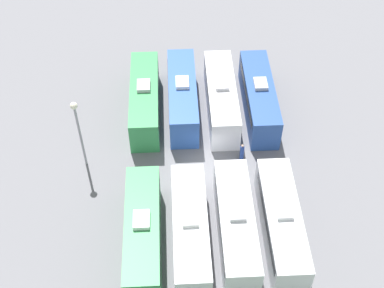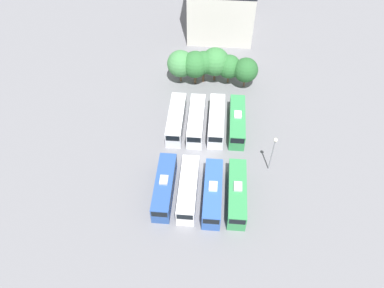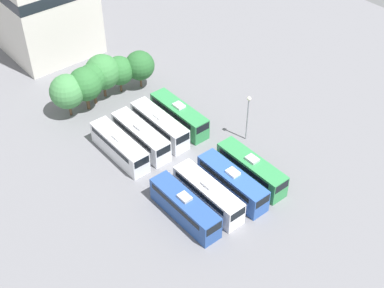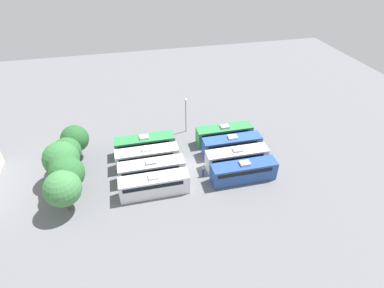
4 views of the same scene
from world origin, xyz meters
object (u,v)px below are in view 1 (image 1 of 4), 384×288
Objects in this scene: bus_7 at (143,232)px; worker_person at (242,152)px; bus_5 at (236,225)px; bus_0 at (259,97)px; bus_2 at (183,96)px; bus_6 at (190,230)px; bus_1 at (221,98)px; light_pole at (78,124)px; bus_3 at (145,99)px; bus_4 at (281,223)px.

bus_7 reaches higher than worker_person.
bus_5 reaches higher than worker_person.
bus_0 and bus_2 have the same top height.
bus_6 is (7.15, 14.48, 0.00)m from bus_0.
bus_1 is 1.45× the size of light_pole.
bus_3 and bus_4 have the same top height.
bus_7 is at bearing 2.94° from bus_5.
bus_6 is at bearing 63.71° from bus_0.
bus_5 is 5.84× the size of worker_person.
bus_0 is 1.00× the size of bus_1.
bus_4 is at bearing 179.43° from bus_5.
bus_0 is at bearing -159.59° from light_pole.
bus_5 is at bearing 79.95° from worker_person.
bus_2 is at bearing -76.52° from bus_5.
bus_5 is (3.67, 14.15, 0.00)m from bus_0.
worker_person is at bearing 69.70° from bus_0.
bus_2 is at bearing -143.54° from light_pole.
bus_0 is at bearing 175.83° from bus_2.
bus_4 is at bearing 115.42° from bus_2.
bus_4 is 1.45× the size of light_pole.
bus_4 is 1.00× the size of bus_5.
bus_0 is at bearing -116.29° from bus_6.
bus_0 is 16.15m from bus_6.
bus_1 is 1.00× the size of bus_2.
bus_6 is (3.49, 0.32, 0.00)m from bus_5.
bus_1 is (3.55, -0.12, 0.00)m from bus_0.
bus_7 is (10.72, 14.52, 0.00)m from bus_0.
bus_5 is at bearing -174.70° from bus_6.
bus_5 is at bearing -177.06° from bus_7.
bus_2 is 1.00× the size of bus_3.
bus_0 is 1.00× the size of bus_4.
bus_4 is 1.00× the size of bus_6.
bus_0 is at bearing 178.14° from bus_1.
bus_7 is 10.54m from light_pole.
bus_4 is 1.00× the size of bus_7.
bus_4 is at bearing 103.99° from worker_person.
bus_2 reaches higher than worker_person.
bus_4 and bus_7 have the same top height.
bus_0 is 18.04m from bus_7.
bus_0 is 3.55m from bus_1.
bus_0 and bus_4 have the same top height.
light_pole reaches higher than bus_7.
bus_6 is (6.96, 0.29, 0.00)m from bus_4.
bus_3 and bus_5 have the same top height.
bus_5 is (3.47, -0.03, 0.00)m from bus_4.
bus_4 is 10.53m from bus_7.
bus_5 is at bearing 89.52° from bus_1.
bus_7 is at bearing 0.62° from bus_6.
bus_3 is at bearing -1.44° from bus_0.
worker_person is at bearing 127.13° from bus_2.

